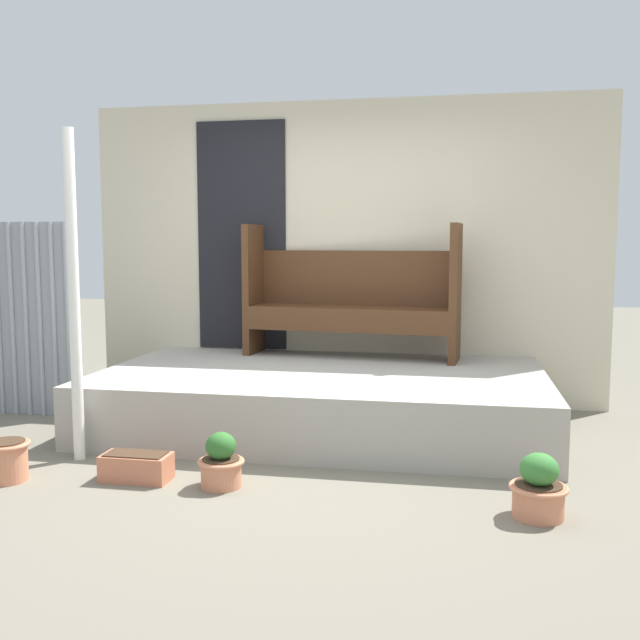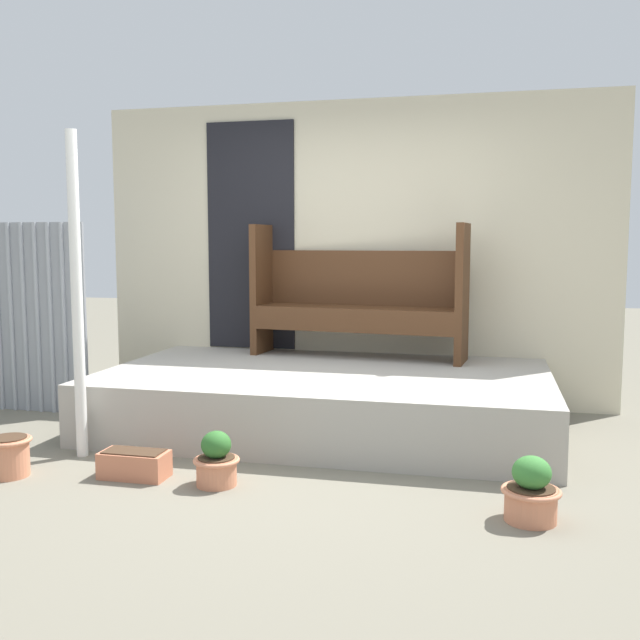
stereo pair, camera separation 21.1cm
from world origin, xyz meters
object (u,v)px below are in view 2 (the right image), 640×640
Objects in this scene: flower_pot_right at (531,493)px; planter_box_rect at (134,464)px; flower_pot_middle at (216,462)px; support_post at (77,296)px; flower_pot_left at (9,455)px; bench at (359,294)px.

planter_box_rect is (-2.26, 0.15, -0.06)m from flower_pot_right.
flower_pot_middle is 0.80× the size of planter_box_rect.
flower_pot_middle is (1.07, -0.34, -0.91)m from support_post.
planter_box_rect is (0.74, 0.15, -0.05)m from flower_pot_left.
bench reaches higher than flower_pot_right.
flower_pot_left is 0.76m from planter_box_rect.
flower_pot_right is at bearing -9.54° from support_post.
planter_box_rect is at bearing -30.53° from support_post.
support_post reaches higher than flower_pot_middle.
flower_pot_right reaches higher than flower_pot_left.
bench reaches higher than flower_pot_middle.
support_post is 1.45m from flower_pot_middle.
bench is 2.70m from flower_pot_right.
bench is 6.64× the size of flower_pot_left.
flower_pot_right is at bearing -3.79° from planter_box_rect.
planter_box_rect is at bearing 176.21° from flower_pot_right.
support_post is 2.98m from flower_pot_right.
flower_pot_left reaches higher than planter_box_rect.
flower_pot_left is at bearing -121.69° from bench.
flower_pot_middle reaches higher than planter_box_rect.
support_post is at bearing 67.24° from flower_pot_left.
support_post is 2.33m from bench.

